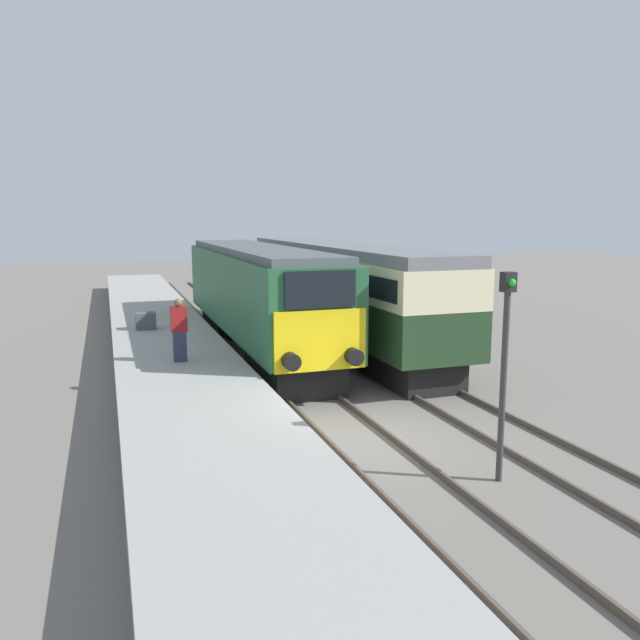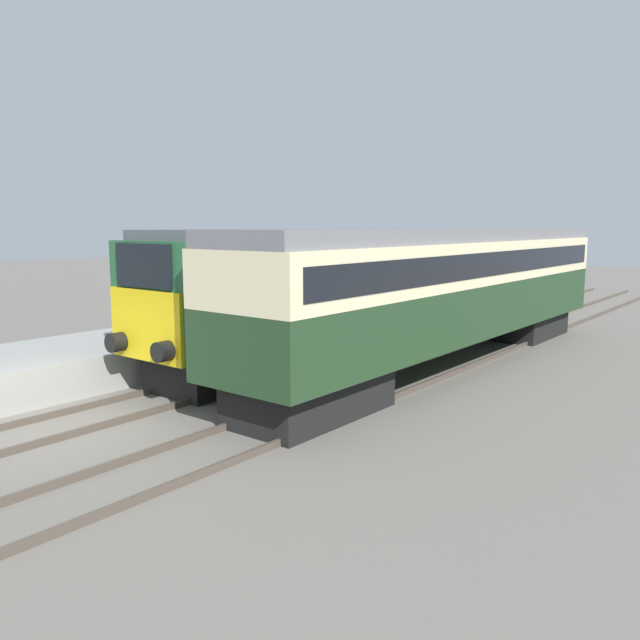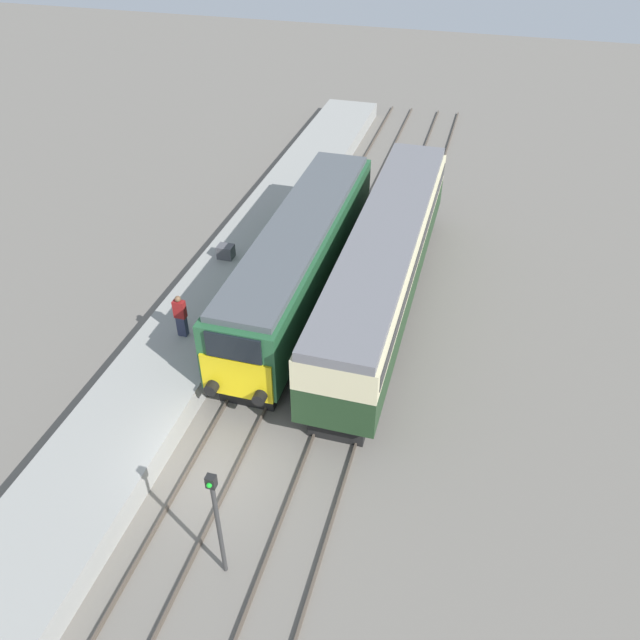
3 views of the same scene
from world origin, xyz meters
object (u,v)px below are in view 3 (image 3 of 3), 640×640
at_px(passenger_carriage, 385,258).
at_px(person_on_platform, 181,316).
at_px(luggage_crate, 226,252).
at_px(locomotive, 301,258).
at_px(signal_post, 217,518).

distance_m(passenger_carriage, person_on_platform, 8.44).
bearing_deg(luggage_crate, locomotive, -15.49).
bearing_deg(passenger_carriage, person_on_platform, -142.41).
relative_size(person_on_platform, signal_post, 0.45).
bearing_deg(luggage_crate, passenger_carriage, -3.57).
xyz_separation_m(person_on_platform, signal_post, (4.98, -8.04, 0.54)).
xyz_separation_m(signal_post, luggage_crate, (-5.56, 13.64, -1.13)).
height_order(passenger_carriage, person_on_platform, passenger_carriage).
bearing_deg(locomotive, person_on_platform, -125.93).
xyz_separation_m(passenger_carriage, person_on_platform, (-6.68, -5.14, -0.56)).
distance_m(person_on_platform, signal_post, 9.47).
bearing_deg(luggage_crate, person_on_platform, -84.02).
bearing_deg(signal_post, passenger_carriage, 82.65).
bearing_deg(locomotive, luggage_crate, 164.51).
bearing_deg(signal_post, locomotive, 97.71).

